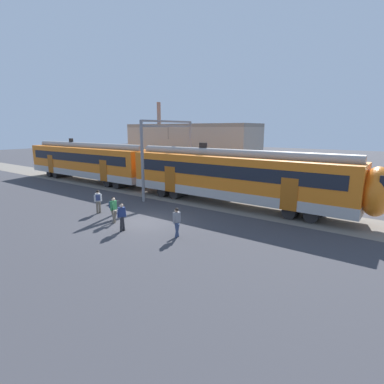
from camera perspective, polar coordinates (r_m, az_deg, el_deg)
The scene contains 9 objects.
ground_plane at distance 19.46m, azimuth -9.51°, elevation -5.65°, with size 160.00×160.00×0.00m, color #38383D.
track_bed at distance 30.33m, azimuth -11.02°, elevation 0.66°, with size 80.00×4.40×0.01m, color slate.
commuter_train at distance 28.20m, azimuth -7.77°, elevation 4.56°, with size 38.05×3.07×4.73m.
pedestrian_white at distance 21.90m, azimuth -17.46°, elevation -1.38°, with size 0.55×0.67×1.67m.
pedestrian_green at distance 19.46m, azimuth -14.78°, elevation -2.86°, with size 0.67×0.54×1.67m.
pedestrian_navy at distance 17.77m, azimuth -13.25°, elevation -4.18°, with size 0.57×0.66×1.67m.
pedestrian_grey at distance 16.34m, azimuth -2.92°, elevation -5.40°, with size 0.61×0.61×1.67m.
catenary_gantry at distance 26.58m, azimuth -4.52°, elevation 8.65°, with size 0.24×6.64×6.53m.
background_building at distance 37.40m, azimuth -0.34°, elevation 7.94°, with size 17.02×5.00×9.20m.
Camera 1 is at (13.41, -12.83, 5.84)m, focal length 28.00 mm.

